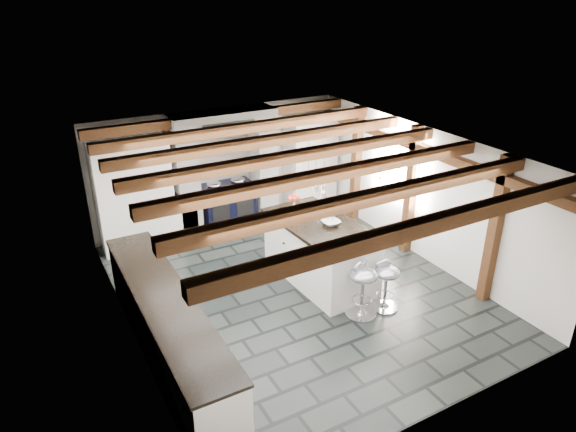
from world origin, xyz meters
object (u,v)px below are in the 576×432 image
range_cooker (227,204)px  bar_stool_far (362,283)px  kitchen_island (320,251)px  bar_stool_near (386,280)px

range_cooker → bar_stool_far: (0.51, -3.71, 0.07)m
kitchen_island → bar_stool_far: size_ratio=2.41×
kitchen_island → bar_stool_near: size_ratio=2.67×
kitchen_island → bar_stool_near: 1.23m
range_cooker → kitchen_island: bearing=-78.6°
range_cooker → kitchen_island: (0.52, -2.58, 0.05)m
bar_stool_near → bar_stool_far: bearing=-175.5°
bar_stool_far → range_cooker: bearing=75.3°
range_cooker → kitchen_island: 2.63m
range_cooker → bar_stool_near: (0.92, -3.74, 0.01)m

